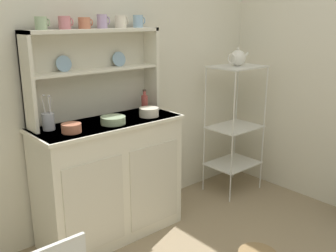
{
  "coord_description": "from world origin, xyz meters",
  "views": [
    {
      "loc": [
        -1.5,
        -0.89,
        1.6
      ],
      "look_at": [
        0.24,
        1.12,
        0.84
      ],
      "focal_mm": 41.23,
      "sensor_mm": 36.0,
      "label": 1
    }
  ],
  "objects_px": {
    "bowl_mixing_large": "(71,128)",
    "porcelain_teapot": "(238,58)",
    "utensil_jar": "(48,121)",
    "bakers_rack": "(235,118)",
    "cup_sage_0": "(41,23)",
    "jam_bottle": "(145,102)",
    "hutch_cabinet": "(110,178)",
    "hutch_shelf_unit": "(93,66)"
  },
  "relations": [
    {
      "from": "bowl_mixing_large",
      "to": "porcelain_teapot",
      "type": "distance_m",
      "value": 1.65
    },
    {
      "from": "porcelain_teapot",
      "to": "utensil_jar",
      "type": "bearing_deg",
      "value": 174.59
    },
    {
      "from": "bakers_rack",
      "to": "porcelain_teapot",
      "type": "bearing_deg",
      "value": 180.0
    },
    {
      "from": "cup_sage_0",
      "to": "jam_bottle",
      "type": "bearing_deg",
      "value": -2.69
    },
    {
      "from": "cup_sage_0",
      "to": "jam_bottle",
      "type": "height_order",
      "value": "cup_sage_0"
    },
    {
      "from": "bakers_rack",
      "to": "hutch_cabinet",
      "type": "bearing_deg",
      "value": 176.33
    },
    {
      "from": "cup_sage_0",
      "to": "jam_bottle",
      "type": "distance_m",
      "value": 0.98
    },
    {
      "from": "jam_bottle",
      "to": "bakers_rack",
      "type": "bearing_deg",
      "value": -10.63
    },
    {
      "from": "hutch_shelf_unit",
      "to": "cup_sage_0",
      "type": "distance_m",
      "value": 0.48
    },
    {
      "from": "bowl_mixing_large",
      "to": "bakers_rack",
      "type": "bearing_deg",
      "value": -0.36
    },
    {
      "from": "bakers_rack",
      "to": "bowl_mixing_large",
      "type": "xyz_separation_m",
      "value": [
        -1.62,
        0.01,
        0.22
      ]
    },
    {
      "from": "bowl_mixing_large",
      "to": "porcelain_teapot",
      "type": "relative_size",
      "value": 0.55
    },
    {
      "from": "hutch_shelf_unit",
      "to": "bowl_mixing_large",
      "type": "distance_m",
      "value": 0.52
    },
    {
      "from": "hutch_cabinet",
      "to": "bowl_mixing_large",
      "type": "xyz_separation_m",
      "value": [
        -0.31,
        -0.07,
        0.46
      ]
    },
    {
      "from": "hutch_cabinet",
      "to": "bowl_mixing_large",
      "type": "relative_size",
      "value": 8.49
    },
    {
      "from": "cup_sage_0",
      "to": "bakers_rack",
      "type": "bearing_deg",
      "value": -7.02
    },
    {
      "from": "hutch_cabinet",
      "to": "cup_sage_0",
      "type": "bearing_deg",
      "value": 161.64
    },
    {
      "from": "cup_sage_0",
      "to": "bowl_mixing_large",
      "type": "xyz_separation_m",
      "value": [
        0.05,
        -0.2,
        -0.64
      ]
    },
    {
      "from": "hutch_shelf_unit",
      "to": "jam_bottle",
      "type": "bearing_deg",
      "value": -10.91
    },
    {
      "from": "porcelain_teapot",
      "to": "hutch_cabinet",
      "type": "bearing_deg",
      "value": 176.33
    },
    {
      "from": "hutch_shelf_unit",
      "to": "utensil_jar",
      "type": "xyz_separation_m",
      "value": [
        -0.4,
        -0.09,
        -0.31
      ]
    },
    {
      "from": "bakers_rack",
      "to": "utensil_jar",
      "type": "distance_m",
      "value": 1.72
    },
    {
      "from": "bowl_mixing_large",
      "to": "porcelain_teapot",
      "type": "bearing_deg",
      "value": -0.36
    },
    {
      "from": "hutch_cabinet",
      "to": "cup_sage_0",
      "type": "height_order",
      "value": "cup_sage_0"
    },
    {
      "from": "jam_bottle",
      "to": "utensil_jar",
      "type": "relative_size",
      "value": 0.7
    },
    {
      "from": "bakers_rack",
      "to": "jam_bottle",
      "type": "height_order",
      "value": "bakers_rack"
    },
    {
      "from": "hutch_cabinet",
      "to": "utensil_jar",
      "type": "bearing_deg",
      "value": 168.97
    },
    {
      "from": "bowl_mixing_large",
      "to": "porcelain_teapot",
      "type": "xyz_separation_m",
      "value": [
        1.61,
        -0.01,
        0.33
      ]
    },
    {
      "from": "utensil_jar",
      "to": "jam_bottle",
      "type": "bearing_deg",
      "value": 0.64
    },
    {
      "from": "jam_bottle",
      "to": "utensil_jar",
      "type": "height_order",
      "value": "utensil_jar"
    },
    {
      "from": "hutch_cabinet",
      "to": "porcelain_teapot",
      "type": "height_order",
      "value": "porcelain_teapot"
    },
    {
      "from": "bakers_rack",
      "to": "utensil_jar",
      "type": "height_order",
      "value": "bakers_rack"
    },
    {
      "from": "utensil_jar",
      "to": "cup_sage_0",
      "type": "bearing_deg",
      "value": 57.1
    },
    {
      "from": "hutch_cabinet",
      "to": "bakers_rack",
      "type": "distance_m",
      "value": 1.33
    },
    {
      "from": "hutch_shelf_unit",
      "to": "jam_bottle",
      "type": "relative_size",
      "value": 5.99
    },
    {
      "from": "bowl_mixing_large",
      "to": "cup_sage_0",
      "type": "bearing_deg",
      "value": 105.59
    },
    {
      "from": "hutch_cabinet",
      "to": "hutch_shelf_unit",
      "type": "xyz_separation_m",
      "value": [
        0.0,
        0.16,
        0.8
      ]
    },
    {
      "from": "bowl_mixing_large",
      "to": "jam_bottle",
      "type": "xyz_separation_m",
      "value": [
        0.71,
        0.16,
        0.04
      ]
    },
    {
      "from": "bakers_rack",
      "to": "utensil_jar",
      "type": "relative_size",
      "value": 4.94
    },
    {
      "from": "utensil_jar",
      "to": "porcelain_teapot",
      "type": "bearing_deg",
      "value": -5.41
    },
    {
      "from": "bowl_mixing_large",
      "to": "utensil_jar",
      "type": "distance_m",
      "value": 0.18
    },
    {
      "from": "hutch_shelf_unit",
      "to": "bakers_rack",
      "type": "height_order",
      "value": "hutch_shelf_unit"
    }
  ]
}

